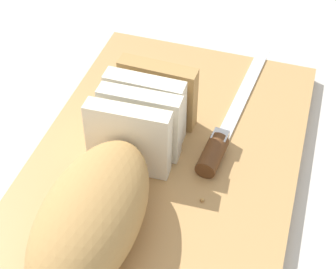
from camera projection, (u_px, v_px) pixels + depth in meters
ground_plane at (168, 163)px, 0.63m from camera, size 3.00×3.00×0.00m
cutting_board at (168, 157)px, 0.63m from camera, size 0.45×0.32×0.02m
bread_loaf at (109, 182)px, 0.53m from camera, size 0.31×0.11×0.09m
bread_knife at (221, 138)px, 0.62m from camera, size 0.27×0.04×0.02m
crumb_near_knife at (137, 184)px, 0.58m from camera, size 0.00×0.00×0.00m
crumb_near_loaf at (172, 124)px, 0.65m from camera, size 0.00×0.00×0.00m
crumb_stray_left at (202, 200)px, 0.56m from camera, size 0.00×0.00×0.00m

